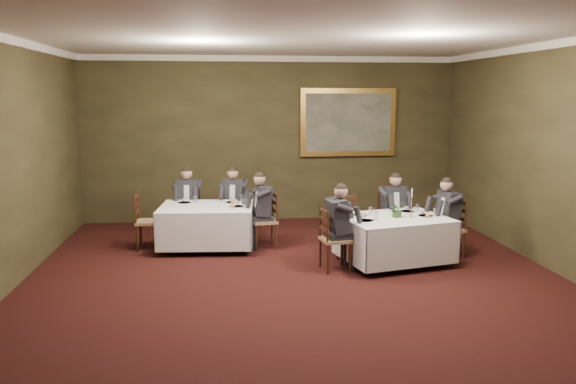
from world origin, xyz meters
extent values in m
plane|color=black|center=(0.00, 0.00, 0.00)|extent=(10.00, 10.00, 0.00)
cube|color=silver|center=(0.00, 0.00, 3.50)|extent=(8.00, 10.00, 0.10)
cube|color=#2F2917|center=(0.00, 5.00, 1.75)|extent=(8.00, 0.10, 3.50)
cube|color=#2F2917|center=(0.00, -5.00, 1.75)|extent=(8.00, 0.10, 3.50)
cube|color=white|center=(0.00, 4.95, 3.44)|extent=(8.00, 0.10, 0.12)
cube|color=black|center=(1.68, 1.47, 0.73)|extent=(1.79, 1.50, 0.04)
cube|color=white|center=(1.68, 1.47, 0.76)|extent=(1.87, 1.57, 0.02)
cube|color=white|center=(1.68, 1.47, 0.42)|extent=(1.89, 1.59, 0.65)
cube|color=black|center=(-1.34, 2.75, 0.73)|extent=(1.65, 1.29, 0.04)
cube|color=white|center=(-1.34, 2.75, 0.76)|extent=(1.71, 1.36, 0.02)
cube|color=white|center=(-1.34, 2.75, 0.42)|extent=(1.73, 1.38, 0.65)
cube|color=#93704B|center=(1.06, 2.19, 0.48)|extent=(0.45, 0.43, 0.05)
cube|color=black|center=(1.06, 2.38, 0.73)|extent=(0.38, 0.04, 0.54)
cube|color=#93704B|center=(1.93, 2.38, 0.48)|extent=(0.50, 0.49, 0.05)
cube|color=black|center=(1.90, 2.57, 0.73)|extent=(0.38, 0.09, 0.54)
cube|color=black|center=(1.93, 2.38, 0.86)|extent=(0.47, 0.37, 0.55)
sphere|color=tan|center=(1.93, 2.38, 1.24)|extent=(0.24, 0.24, 0.21)
cube|color=#93704B|center=(0.67, 1.24, 0.48)|extent=(0.48, 0.49, 0.05)
cube|color=black|center=(0.48, 1.22, 0.73)|extent=(0.08, 0.38, 0.54)
cube|color=black|center=(0.67, 1.24, 0.86)|extent=(0.36, 0.46, 0.55)
sphere|color=tan|center=(0.67, 1.24, 1.24)|extent=(0.24, 0.24, 0.21)
cube|color=#93704B|center=(2.69, 1.69, 0.48)|extent=(0.49, 0.50, 0.05)
cube|color=black|center=(2.87, 1.72, 0.73)|extent=(0.09, 0.38, 0.54)
cube|color=black|center=(2.69, 1.69, 0.86)|extent=(0.38, 0.47, 0.55)
sphere|color=tan|center=(2.69, 1.69, 1.24)|extent=(0.24, 0.24, 0.21)
cube|color=#93704B|center=(-1.71, 3.61, 0.48)|extent=(0.48, 0.46, 0.05)
cube|color=black|center=(-1.69, 3.80, 0.73)|extent=(0.38, 0.06, 0.54)
cube|color=black|center=(-1.71, 3.61, 0.86)|extent=(0.45, 0.35, 0.55)
sphere|color=tan|center=(-1.71, 3.61, 1.24)|extent=(0.23, 0.23, 0.21)
cube|color=#93704B|center=(-0.84, 3.54, 0.48)|extent=(0.52, 0.51, 0.05)
cube|color=black|center=(-0.79, 3.72, 0.73)|extent=(0.38, 0.11, 0.54)
cube|color=black|center=(-0.84, 3.54, 0.86)|extent=(0.48, 0.40, 0.55)
sphere|color=tan|center=(-0.84, 3.54, 1.24)|extent=(0.25, 0.25, 0.21)
cube|color=#93704B|center=(-0.32, 2.67, 0.48)|extent=(0.47, 0.49, 0.05)
cube|color=black|center=(-0.13, 2.69, 0.73)|extent=(0.07, 0.38, 0.54)
cube|color=black|center=(-0.32, 2.67, 0.86)|extent=(0.36, 0.45, 0.55)
sphere|color=tan|center=(-0.32, 2.67, 1.24)|extent=(0.23, 0.23, 0.21)
cube|color=#93704B|center=(-2.36, 2.84, 0.48)|extent=(0.43, 0.45, 0.05)
cube|color=black|center=(-2.55, 2.84, 0.73)|extent=(0.04, 0.38, 0.54)
imported|color=#2D5926|center=(1.71, 1.46, 0.90)|extent=(0.30, 0.28, 0.27)
cylinder|color=#B28436|center=(1.96, 1.49, 0.77)|extent=(0.07, 0.07, 0.02)
cylinder|color=#B28436|center=(1.96, 1.49, 0.94)|extent=(0.02, 0.02, 0.32)
cylinder|color=white|center=(1.96, 1.49, 1.17)|extent=(0.02, 0.02, 0.14)
cylinder|color=white|center=(1.17, 1.71, 0.77)|extent=(0.25, 0.25, 0.01)
cylinder|color=white|center=(1.17, 1.86, 0.80)|extent=(0.08, 0.08, 0.05)
cylinder|color=white|center=(1.34, 1.71, 0.83)|extent=(0.06, 0.06, 0.14)
cylinder|color=white|center=(-1.75, 3.13, 0.77)|extent=(0.25, 0.25, 0.01)
cylinder|color=white|center=(-1.75, 3.28, 0.80)|extent=(0.08, 0.08, 0.05)
cylinder|color=white|center=(-1.58, 3.13, 0.83)|extent=(0.06, 0.06, 0.14)
cube|color=#BA9C44|center=(1.68, 4.94, 2.10)|extent=(2.08, 0.08, 1.46)
cube|color=#41452E|center=(1.68, 4.90, 2.10)|extent=(1.86, 0.01, 1.24)
camera|label=1|loc=(-1.05, -7.04, 2.70)|focal=35.00mm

